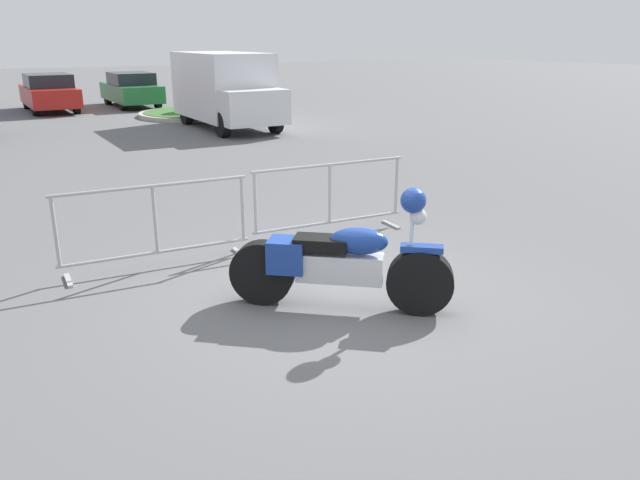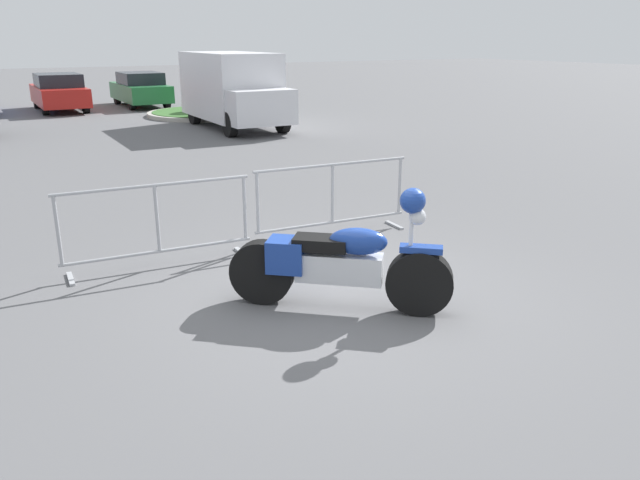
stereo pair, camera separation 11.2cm
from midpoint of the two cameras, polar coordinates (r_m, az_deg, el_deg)
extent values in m
plane|color=#5B5B5E|center=(6.92, 1.74, -5.51)|extent=(120.00, 120.00, 0.00)
cylinder|color=black|center=(6.56, 8.64, -3.82)|extent=(0.65, 0.60, 0.70)
cylinder|color=black|center=(6.77, -5.75, -2.97)|extent=(0.65, 0.60, 0.70)
cube|color=silver|center=(6.57, 1.33, -2.53)|extent=(0.86, 0.79, 0.30)
ellipsoid|color=navy|center=(6.45, 3.07, -0.10)|extent=(0.64, 0.61, 0.28)
cube|color=black|center=(6.52, -0.35, -0.28)|extent=(0.63, 0.60, 0.13)
cube|color=navy|center=(6.63, -3.50, -1.37)|extent=(0.52, 0.52, 0.35)
cube|color=navy|center=(6.43, 8.80, -0.76)|extent=(0.43, 0.40, 0.07)
cylinder|color=silver|center=(6.38, 7.88, 0.54)|extent=(0.06, 0.06, 0.49)
sphere|color=silver|center=(6.33, 8.45, 2.15)|extent=(0.17, 0.17, 0.17)
sphere|color=navy|center=(6.29, 8.02, 3.60)|extent=(0.26, 0.26, 0.26)
cylinder|color=#9EA0A5|center=(7.86, -15.49, 4.78)|extent=(2.39, 0.21, 0.04)
cylinder|color=#9EA0A5|center=(8.09, -14.99, -1.08)|extent=(2.39, 0.21, 0.04)
cylinder|color=#9EA0A5|center=(7.83, -23.42, 0.65)|extent=(0.05, 0.05, 0.85)
cylinder|color=#9EA0A5|center=(7.96, -15.24, 1.81)|extent=(0.05, 0.05, 0.85)
cylinder|color=#9EA0A5|center=(8.26, -7.47, 2.87)|extent=(0.05, 0.05, 0.85)
cube|color=#9EA0A5|center=(8.02, -22.39, -3.44)|extent=(0.09, 0.44, 0.03)
cube|color=#9EA0A5|center=(8.42, -7.75, -1.20)|extent=(0.09, 0.44, 0.03)
cylinder|color=#9EA0A5|center=(8.88, 0.55, 6.91)|extent=(2.39, 0.21, 0.04)
cylinder|color=#9EA0A5|center=(9.08, 0.53, 1.64)|extent=(2.39, 0.21, 0.04)
cylinder|color=#9EA0A5|center=(8.51, -6.32, 3.37)|extent=(0.05, 0.05, 0.85)
cylinder|color=#9EA0A5|center=(8.97, 0.54, 4.24)|extent=(0.05, 0.05, 0.85)
cylinder|color=#9EA0A5|center=(9.54, 6.66, 4.97)|extent=(0.05, 0.05, 0.85)
cube|color=#9EA0A5|center=(8.71, -5.75, -0.46)|extent=(0.09, 0.44, 0.03)
cube|color=#9EA0A5|center=(9.66, 6.19, 1.40)|extent=(0.09, 0.44, 0.03)
cube|color=silver|center=(20.63, -9.11, 13.80)|extent=(2.12, 4.16, 2.00)
cube|color=silver|center=(18.37, -6.16, 11.94)|extent=(1.92, 0.95, 1.00)
cylinder|color=black|center=(19.13, -4.27, 10.79)|extent=(0.26, 0.73, 0.72)
cylinder|color=black|center=(18.48, -9.04, 10.36)|extent=(0.26, 0.73, 0.72)
cylinder|color=black|center=(22.14, -8.06, 11.65)|extent=(0.26, 0.73, 0.72)
cylinder|color=black|center=(21.57, -12.27, 11.26)|extent=(0.26, 0.73, 0.72)
cube|color=#B21E19|center=(27.01, -23.61, 12.00)|extent=(1.78, 4.23, 0.68)
cube|color=#1E232B|center=(26.83, -23.73, 13.21)|extent=(1.61, 2.18, 0.49)
cylinder|color=black|center=(28.29, -25.38, 11.40)|extent=(0.23, 0.63, 0.63)
cylinder|color=black|center=(28.46, -22.46, 11.79)|extent=(0.23, 0.63, 0.63)
cylinder|color=black|center=(25.62, -24.72, 10.96)|extent=(0.23, 0.63, 0.63)
cylinder|color=black|center=(25.81, -21.52, 11.39)|extent=(0.23, 0.63, 0.63)
cube|color=#236B38|center=(27.74, -16.98, 12.79)|extent=(1.73, 4.12, 0.67)
cube|color=#1E232B|center=(27.56, -17.02, 13.95)|extent=(1.57, 2.12, 0.48)
cylinder|color=black|center=(28.88, -18.95, 12.23)|extent=(0.22, 0.61, 0.61)
cylinder|color=black|center=(29.20, -16.22, 12.53)|extent=(0.22, 0.61, 0.61)
cylinder|color=black|center=(26.33, -17.71, 11.87)|extent=(0.22, 0.61, 0.61)
cylinder|color=black|center=(26.68, -14.74, 12.20)|extent=(0.22, 0.61, 0.61)
cylinder|color=#ADA89E|center=(23.95, -11.23, 11.26)|extent=(4.27, 4.27, 0.14)
cylinder|color=#38662D|center=(23.94, -11.24, 11.45)|extent=(3.93, 3.93, 0.02)
sphere|color=#286023|center=(24.15, -8.73, 12.54)|extent=(0.91, 0.91, 0.91)
sphere|color=#3D7A38|center=(23.76, -9.66, 12.42)|extent=(0.92, 0.92, 0.92)
sphere|color=#33702D|center=(23.77, -11.06, 12.28)|extent=(0.86, 0.86, 0.86)
sphere|color=#1E511E|center=(23.84, -11.12, 12.64)|extent=(1.20, 1.20, 1.20)
camera|label=1|loc=(0.06, -90.47, -0.15)|focal=35.00mm
camera|label=2|loc=(0.06, 89.53, 0.15)|focal=35.00mm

